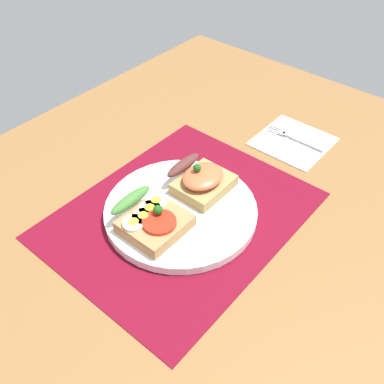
% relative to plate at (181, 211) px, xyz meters
% --- Properties ---
extents(ground_plane, '(1.20, 0.90, 0.03)m').
position_rel_plate_xyz_m(ground_plane, '(0.00, 0.00, -0.03)').
color(ground_plane, brown).
extents(placemat, '(0.43, 0.35, 0.00)m').
position_rel_plate_xyz_m(placemat, '(0.00, 0.00, -0.01)').
color(placemat, maroon).
rests_on(placemat, ground_plane).
extents(plate, '(0.26, 0.26, 0.02)m').
position_rel_plate_xyz_m(plate, '(0.00, 0.00, 0.00)').
color(plate, white).
rests_on(plate, placemat).
extents(sandwich_egg_tomato, '(0.10, 0.11, 0.04)m').
position_rel_plate_xyz_m(sandwich_egg_tomato, '(-0.06, 0.01, 0.02)').
color(sandwich_egg_tomato, '#AE814F').
rests_on(sandwich_egg_tomato, plate).
extents(sandwich_salmon, '(0.10, 0.10, 0.06)m').
position_rel_plate_xyz_m(sandwich_salmon, '(0.06, 0.01, 0.03)').
color(sandwich_salmon, tan).
rests_on(sandwich_salmon, plate).
extents(napkin, '(0.14, 0.14, 0.01)m').
position_rel_plate_xyz_m(napkin, '(0.31, -0.04, -0.01)').
color(napkin, white).
rests_on(napkin, ground_plane).
extents(fork, '(0.02, 0.13, 0.00)m').
position_rel_plate_xyz_m(fork, '(0.32, -0.03, -0.00)').
color(fork, '#B7B7BC').
rests_on(fork, napkin).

